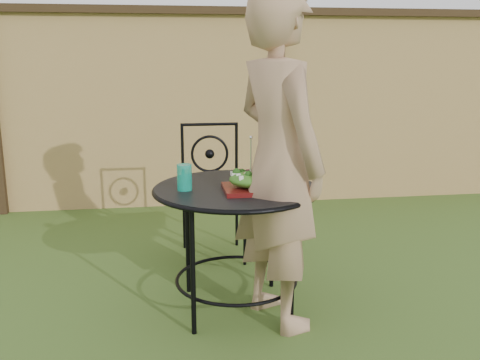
{
  "coord_description": "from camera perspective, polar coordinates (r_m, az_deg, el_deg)",
  "views": [
    {
      "loc": [
        0.18,
        -2.89,
        1.43
      ],
      "look_at": [
        0.61,
        -0.01,
        0.75
      ],
      "focal_mm": 40.0,
      "sensor_mm": 36.0,
      "label": 1
    }
  ],
  "objects": [
    {
      "name": "fence",
      "position": [
        5.11,
        -10.51,
        7.51
      ],
      "size": [
        8.0,
        0.12,
        1.9
      ],
      "color": "#DCB16C",
      "rests_on": "ground"
    },
    {
      "name": "patio_table",
      "position": [
        2.98,
        -0.41,
        -3.32
      ],
      "size": [
        0.92,
        0.92,
        0.72
      ],
      "color": "black",
      "rests_on": "ground"
    },
    {
      "name": "drinking_glass",
      "position": [
        2.87,
        -5.95,
        0.29
      ],
      "size": [
        0.08,
        0.08,
        0.14
      ],
      "primitive_type": "cylinder",
      "color": "#0EA285",
      "rests_on": "patio_table"
    },
    {
      "name": "patio_chair",
      "position": [
        3.86,
        -3.0,
        -0.78
      ],
      "size": [
        0.46,
        0.46,
        0.95
      ],
      "color": "black",
      "rests_on": "ground"
    },
    {
      "name": "salad",
      "position": [
        2.84,
        0.97,
        0.06
      ],
      "size": [
        0.21,
        0.21,
        0.08
      ],
      "primitive_type": "ellipsoid",
      "color": "#235614",
      "rests_on": "salad_plate"
    },
    {
      "name": "fork",
      "position": [
        2.81,
        1.18,
        2.65
      ],
      "size": [
        0.01,
        0.01,
        0.18
      ],
      "primitive_type": "cylinder",
      "color": "silver",
      "rests_on": "salad"
    },
    {
      "name": "salad_plate",
      "position": [
        2.85,
        0.96,
        -0.96
      ],
      "size": [
        0.27,
        0.27,
        0.02
      ],
      "primitive_type": "cube",
      "color": "#4C0A0E",
      "rests_on": "patio_table"
    },
    {
      "name": "ground",
      "position": [
        3.23,
        -11.05,
        -13.41
      ],
      "size": [
        60.0,
        60.0,
        0.0
      ],
      "primitive_type": "plane",
      "color": "#254C18",
      "rests_on": "ground"
    },
    {
      "name": "diner",
      "position": [
        2.8,
        4.16,
        1.91
      ],
      "size": [
        0.64,
        0.76,
        1.77
      ],
      "primitive_type": "imported",
      "rotation": [
        0.0,
        0.0,
        1.96
      ],
      "color": "tan",
      "rests_on": "ground"
    }
  ]
}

